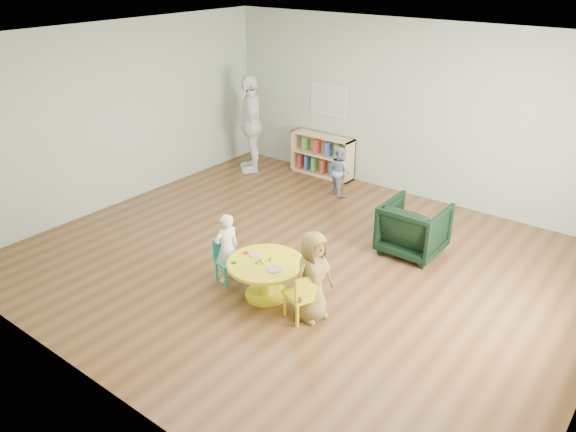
% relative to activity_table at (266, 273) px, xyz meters
% --- Properties ---
extents(room, '(7.10, 7.00, 2.80)m').
position_rel_activity_table_xyz_m(room, '(-0.13, 0.87, 1.58)').
color(room, '#55341A').
rests_on(room, ground).
extents(activity_table, '(0.91, 0.91, 0.50)m').
position_rel_activity_table_xyz_m(activity_table, '(0.00, 0.00, 0.00)').
color(activity_table, yellow).
rests_on(activity_table, ground).
extents(kid_chair_left, '(0.38, 0.38, 0.55)m').
position_rel_activity_table_xyz_m(kid_chair_left, '(-0.61, -0.00, -0.02)').
color(kid_chair_left, teal).
rests_on(kid_chair_left, ground).
extents(kid_chair_right, '(0.42, 0.42, 0.60)m').
position_rel_activity_table_xyz_m(kid_chair_right, '(0.63, -0.12, 0.01)').
color(kid_chair_right, yellow).
rests_on(kid_chair_right, ground).
extents(bookshelf, '(1.20, 0.30, 0.75)m').
position_rel_activity_table_xyz_m(bookshelf, '(-1.76, 3.73, 0.05)').
color(bookshelf, tan).
rests_on(bookshelf, ground).
extents(alphabet_poster, '(0.74, 0.01, 0.54)m').
position_rel_activity_table_xyz_m(alphabet_poster, '(-1.75, 3.86, 1.04)').
color(alphabet_poster, silver).
rests_on(alphabet_poster, ground).
extents(armchair, '(0.77, 0.80, 0.72)m').
position_rel_activity_table_xyz_m(armchair, '(0.88, 2.02, 0.05)').
color(armchair, black).
rests_on(armchair, ground).
extents(child_left, '(0.30, 0.37, 0.90)m').
position_rel_activity_table_xyz_m(child_left, '(-0.59, -0.03, 0.14)').
color(child_left, white).
rests_on(child_left, ground).
extents(child_right, '(0.43, 0.57, 1.05)m').
position_rel_activity_table_xyz_m(child_right, '(0.68, -0.02, 0.21)').
color(child_right, gold).
rests_on(child_right, ground).
extents(toddler, '(0.51, 0.47, 0.83)m').
position_rel_activity_table_xyz_m(toddler, '(-1.00, 3.13, 0.10)').
color(toddler, '#1C2647').
rests_on(toddler, ground).
extents(adult_caretaker, '(1.04, 1.04, 1.77)m').
position_rel_activity_table_xyz_m(adult_caretaker, '(-2.92, 3.11, 0.57)').
color(adult_caretaker, white).
rests_on(adult_caretaker, ground).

